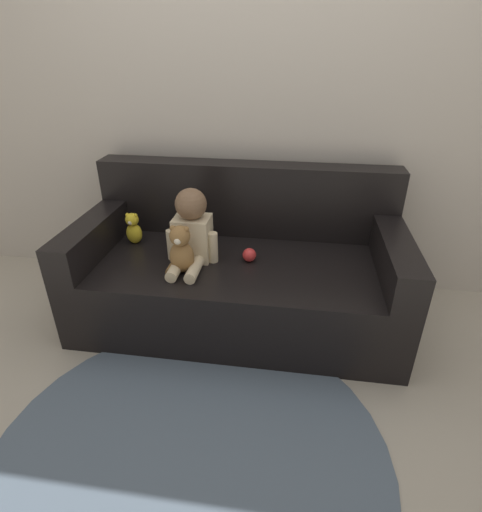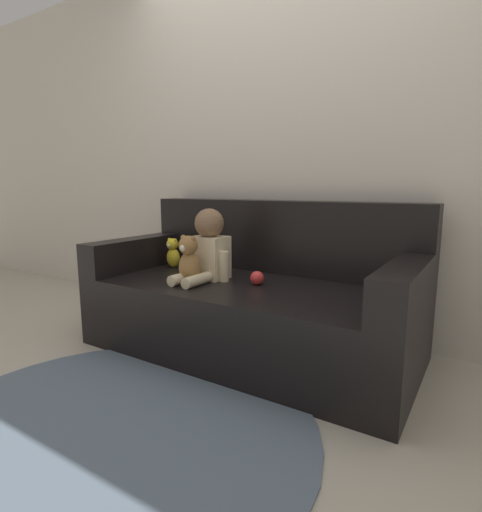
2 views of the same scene
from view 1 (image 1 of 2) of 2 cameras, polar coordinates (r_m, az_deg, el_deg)
ground_plane at (r=2.56m, az=-0.39°, el=-8.52°), size 12.00×12.00×0.00m
wall_back at (r=2.60m, az=1.50°, el=23.09°), size 8.00×0.05×2.60m
couch at (r=2.44m, az=-0.20°, el=-1.98°), size 1.88×0.91×0.88m
person_baby at (r=2.26m, az=-7.08°, el=3.58°), size 0.30×0.38×0.42m
teddy_bear_brown at (r=2.15m, az=-8.53°, el=0.72°), size 0.16×0.13×0.28m
plush_toy_side at (r=2.55m, az=-15.12°, el=3.81°), size 0.10×0.09×0.20m
toy_ball at (r=2.28m, az=1.20°, el=0.16°), size 0.08×0.08×0.08m
floor_rug at (r=1.88m, az=-7.35°, el=-26.35°), size 1.68×1.68×0.01m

